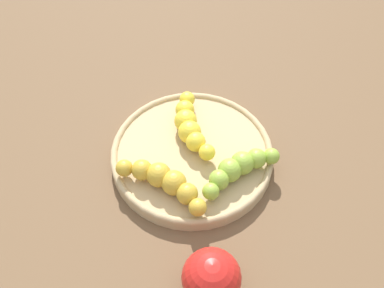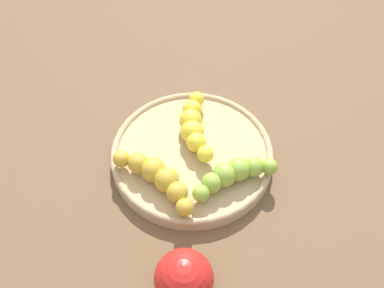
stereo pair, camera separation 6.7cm
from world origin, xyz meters
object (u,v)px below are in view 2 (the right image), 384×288
object	(u,v)px
banana_spotted	(158,177)
apple_red	(184,278)
banana_green	(233,174)
banana_yellow	(194,126)
fruit_bowl	(192,155)

from	to	relation	value
banana_spotted	apple_red	world-z (taller)	apple_red
banana_green	banana_yellow	bearing A→B (deg)	6.97
apple_red	banana_yellow	bearing A→B (deg)	-38.06
banana_yellow	banana_green	size ratio (longest dim) A/B	0.93
banana_spotted	banana_green	size ratio (longest dim) A/B	1.10
fruit_bowl	apple_red	size ratio (longest dim) A/B	3.35
banana_green	fruit_bowl	bearing A→B (deg)	22.93
banana_spotted	apple_red	size ratio (longest dim) A/B	1.95
fruit_bowl	banana_yellow	size ratio (longest dim) A/B	2.03
fruit_bowl	banana_spotted	world-z (taller)	banana_spotted
apple_red	banana_green	bearing A→B (deg)	-58.82
fruit_bowl	banana_green	world-z (taller)	banana_green
fruit_bowl	apple_red	distance (m)	0.20
fruit_bowl	banana_yellow	xyz separation A→B (m)	(0.03, -0.02, 0.02)
banana_spotted	banana_green	world-z (taller)	banana_spotted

